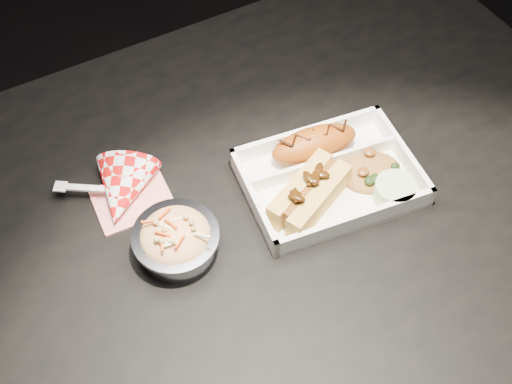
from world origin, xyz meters
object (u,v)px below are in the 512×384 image
(dining_table, at_px, (253,231))
(napkin_fork, at_px, (122,192))
(food_tray, at_px, (329,180))
(hotdog, at_px, (309,193))
(foil_coleslaw_cup, at_px, (176,239))
(fried_pastry, at_px, (314,144))

(dining_table, relative_size, napkin_fork, 7.51)
(food_tray, height_order, hotdog, hotdog)
(hotdog, relative_size, foil_coleslaw_cup, 1.22)
(dining_table, relative_size, food_tray, 4.41)
(food_tray, distance_m, fried_pastry, 0.06)
(foil_coleslaw_cup, bearing_deg, food_tray, -1.09)
(hotdog, bearing_deg, fried_pastry, 29.17)
(food_tray, distance_m, napkin_fork, 0.30)
(napkin_fork, bearing_deg, fried_pastry, 19.53)
(fried_pastry, bearing_deg, foil_coleslaw_cup, -168.82)
(food_tray, relative_size, foil_coleslaw_cup, 2.28)
(foil_coleslaw_cup, relative_size, napkin_fork, 0.75)
(dining_table, bearing_deg, food_tray, -15.90)
(hotdog, xyz_separation_m, foil_coleslaw_cup, (-0.20, 0.03, -0.00))
(dining_table, distance_m, napkin_fork, 0.22)
(food_tray, relative_size, hotdog, 1.86)
(hotdog, bearing_deg, food_tray, -1.30)
(hotdog, bearing_deg, foil_coleslaw_cup, 148.40)
(food_tray, relative_size, napkin_fork, 1.70)
(fried_pastry, bearing_deg, hotdog, -126.49)
(food_tray, distance_m, foil_coleslaw_cup, 0.25)
(food_tray, bearing_deg, fried_pastry, 90.00)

